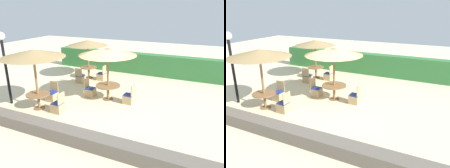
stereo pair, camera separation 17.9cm
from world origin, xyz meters
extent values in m
plane|color=beige|center=(0.00, 0.00, 0.00)|extent=(40.00, 40.00, 0.00)
cube|color=#387A3D|center=(0.00, 5.73, 0.69)|extent=(13.00, 0.70, 1.39)
cube|color=#6B6056|center=(0.00, -3.00, 0.23)|extent=(10.00, 0.56, 0.46)
cylinder|color=black|center=(-4.27, -1.54, 1.50)|extent=(0.12, 0.12, 3.00)
sphere|color=silver|center=(-4.27, -1.54, 3.14)|extent=(0.36, 0.36, 0.36)
cylinder|color=olive|center=(-2.91, 3.40, 1.17)|extent=(0.10, 0.10, 2.34)
cone|color=tan|center=(-2.91, 3.40, 2.26)|extent=(2.48, 2.48, 0.32)
cylinder|color=olive|center=(-2.91, 3.40, 0.01)|extent=(0.48, 0.48, 0.03)
cylinder|color=olive|center=(-2.91, 3.40, 0.34)|extent=(0.12, 0.12, 0.68)
cylinder|color=olive|center=(-2.91, 3.40, 0.70)|extent=(1.02, 1.02, 0.04)
cube|color=tan|center=(-2.90, 2.40, 0.20)|extent=(0.46, 0.46, 0.40)
cube|color=#233893|center=(-2.90, 2.40, 0.43)|extent=(0.42, 0.42, 0.05)
cube|color=tan|center=(-2.90, 2.19, 0.69)|extent=(0.46, 0.04, 0.48)
cube|color=tan|center=(-1.99, 3.35, 0.20)|extent=(0.46, 0.46, 0.40)
cube|color=#233893|center=(-1.99, 3.35, 0.43)|extent=(0.42, 0.42, 0.05)
cube|color=tan|center=(-1.78, 3.35, 0.69)|extent=(0.04, 0.46, 0.48)
cylinder|color=olive|center=(-0.29, 0.77, 1.23)|extent=(0.10, 0.10, 2.47)
cone|color=tan|center=(-0.29, 0.77, 2.39)|extent=(2.71, 2.71, 0.32)
cylinder|color=olive|center=(-0.29, 0.77, 0.01)|extent=(0.48, 0.48, 0.03)
cylinder|color=olive|center=(-0.29, 0.77, 0.36)|extent=(0.12, 0.12, 0.71)
cylinder|color=olive|center=(-0.29, 0.77, 0.73)|extent=(1.19, 1.19, 0.04)
cube|color=tan|center=(-1.29, 0.76, 0.20)|extent=(0.46, 0.46, 0.40)
cube|color=#233893|center=(-1.29, 0.76, 0.43)|extent=(0.42, 0.42, 0.05)
cube|color=tan|center=(-1.50, 0.76, 0.69)|extent=(0.04, 0.46, 0.48)
cube|color=tan|center=(0.78, 0.76, 0.20)|extent=(0.46, 0.46, 0.40)
cube|color=#233893|center=(0.78, 0.76, 0.43)|extent=(0.42, 0.42, 0.05)
cube|color=tan|center=(0.99, 0.76, 0.69)|extent=(0.04, 0.46, 0.48)
cylinder|color=olive|center=(-2.66, -1.44, 1.30)|extent=(0.10, 0.10, 2.59)
cone|color=tan|center=(-2.66, -1.44, 2.51)|extent=(2.67, 2.67, 0.32)
cylinder|color=olive|center=(-2.66, -1.44, 0.01)|extent=(0.48, 0.48, 0.03)
cylinder|color=olive|center=(-2.66, -1.44, 0.34)|extent=(0.12, 0.12, 0.67)
cylinder|color=olive|center=(-2.66, -1.44, 0.69)|extent=(1.03, 1.03, 0.04)
cube|color=tan|center=(-1.66, -1.39, 0.20)|extent=(0.46, 0.46, 0.40)
cube|color=#233893|center=(-1.66, -1.39, 0.43)|extent=(0.42, 0.42, 0.05)
cube|color=tan|center=(-1.45, -1.39, 0.69)|extent=(0.04, 0.46, 0.48)
cube|color=tan|center=(-2.70, -0.49, 0.20)|extent=(0.46, 0.46, 0.40)
cube|color=#233893|center=(-2.70, -0.49, 0.43)|extent=(0.42, 0.42, 0.05)
cube|color=tan|center=(-2.70, -0.28, 0.69)|extent=(0.46, 0.04, 0.48)
camera|label=1|loc=(4.01, -8.19, 4.31)|focal=35.00mm
camera|label=2|loc=(4.17, -8.11, 4.31)|focal=35.00mm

